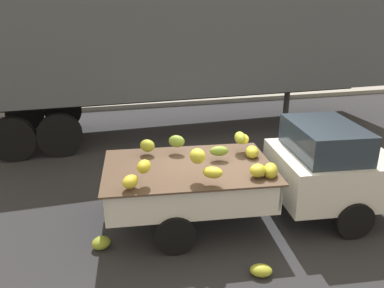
% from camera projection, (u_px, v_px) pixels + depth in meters
% --- Properties ---
extents(ground, '(220.00, 220.00, 0.00)m').
position_uv_depth(ground, '(231.00, 211.00, 7.10)').
color(ground, '#28282B').
extents(curb_strip, '(80.00, 0.80, 0.16)m').
position_uv_depth(curb_strip, '(162.00, 102.00, 14.29)').
color(curb_strip, gray).
rests_on(curb_strip, ground).
extents(pickup_truck, '(5.10, 2.24, 1.70)m').
position_uv_depth(pickup_truck, '(300.00, 170.00, 6.70)').
color(pickup_truck, silver).
rests_on(pickup_truck, ground).
extents(semi_trailer, '(12.08, 3.00, 3.95)m').
position_uv_depth(semi_trailer, '(185.00, 43.00, 10.71)').
color(semi_trailer, '#4C5156').
rests_on(semi_trailer, ground).
extents(fallen_banana_bunch_near_tailgate, '(0.36, 0.34, 0.20)m').
position_uv_depth(fallen_banana_bunch_near_tailgate, '(101.00, 243.00, 6.00)').
color(fallen_banana_bunch_near_tailgate, '#93A32D').
rests_on(fallen_banana_bunch_near_tailgate, ground).
extents(fallen_banana_bunch_by_wheel, '(0.37, 0.31, 0.16)m').
position_uv_depth(fallen_banana_bunch_by_wheel, '(261.00, 270.00, 5.42)').
color(fallen_banana_bunch_by_wheel, '#A6AA2C').
rests_on(fallen_banana_bunch_by_wheel, ground).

